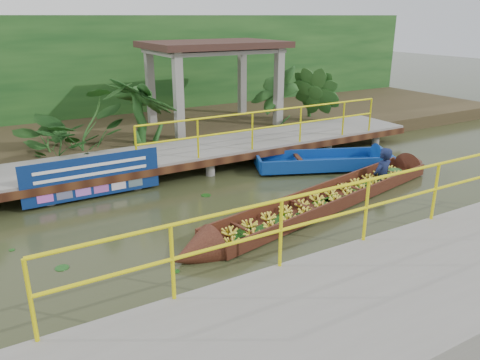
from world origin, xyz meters
TOP-DOWN VIEW (x-y plane):
  - ground at (0.00, 0.00)m, footprint 80.00×80.00m
  - land_strip at (0.00, 7.50)m, footprint 30.00×8.00m
  - far_dock at (0.02, 3.43)m, footprint 16.00×2.06m
  - near_dock at (1.00, -4.20)m, footprint 18.00×2.40m
  - pavilion at (3.00, 6.30)m, footprint 4.40×3.00m
  - foliage_backdrop at (0.00, 10.00)m, footprint 30.00×0.80m
  - vendor_boat at (2.78, -0.35)m, footprint 8.42×2.55m
  - moored_blue_boat at (4.72, 1.28)m, footprint 4.10×2.49m
  - blue_banner at (-2.07, 2.48)m, footprint 3.08×0.04m
  - tropical_plants at (-0.18, 5.30)m, footprint 14.55×1.55m

SIDE VIEW (x-z plane):
  - ground at x=0.00m, z-range 0.00..0.00m
  - moored_blue_boat at x=4.72m, z-range -0.31..0.65m
  - land_strip at x=0.00m, z-range 0.00..0.45m
  - vendor_boat at x=2.78m, z-range -0.76..1.26m
  - near_dock at x=1.00m, z-range -0.56..1.16m
  - far_dock at x=0.02m, z-range -0.35..1.30m
  - blue_banner at x=-2.07m, z-range 0.08..1.04m
  - tropical_plants at x=-0.18m, z-range 0.45..2.38m
  - foliage_backdrop at x=0.00m, z-range 0.00..4.00m
  - pavilion at x=3.00m, z-range 1.32..4.32m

